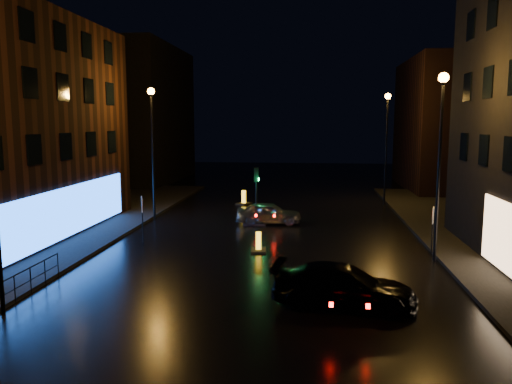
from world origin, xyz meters
TOP-DOWN VIEW (x-y plane):
  - ground at (0.00, 0.00)m, footprint 120.00×120.00m
  - pavement_left at (-14.00, 8.00)m, footprint 12.00×44.00m
  - building_far_left at (-16.00, 35.00)m, footprint 8.00×16.00m
  - building_far_right at (15.00, 32.00)m, footprint 8.00×14.00m
  - street_lamp_lfar at (-7.80, 14.00)m, footprint 0.44×0.44m
  - street_lamp_rnear at (7.80, 6.00)m, footprint 0.44×0.44m
  - street_lamp_rfar at (7.80, 22.00)m, footprint 0.44×0.44m
  - traffic_signal at (-1.20, 14.00)m, footprint 1.40×2.40m
  - guard_railing at (-8.00, -1.00)m, footprint 0.05×6.04m
  - silver_hatchback at (-0.38, 13.56)m, footprint 4.05×1.80m
  - dark_sedan at (3.36, -0.05)m, footprint 5.12×2.62m
  - bollard_near at (-0.30, 6.91)m, footprint 0.82×1.15m
  - bollard_far at (-2.91, 20.70)m, footprint 1.22×1.45m
  - road_sign_left at (-6.50, 7.99)m, footprint 0.25×0.57m
  - road_sign_right at (7.90, 7.03)m, footprint 0.20×0.55m

SIDE VIEW (x-z plane):
  - ground at x=0.00m, z-range 0.00..0.00m
  - pavement_left at x=-14.00m, z-range 0.00..0.15m
  - bollard_near at x=-0.30m, z-range -0.27..0.69m
  - bollard_far at x=-2.91m, z-range -0.30..0.77m
  - traffic_signal at x=-1.20m, z-range -1.22..2.23m
  - silver_hatchback at x=-0.38m, z-range 0.00..1.35m
  - dark_sedan at x=3.36m, z-range 0.00..1.42m
  - guard_railing at x=-8.00m, z-range 0.24..1.24m
  - road_sign_right at x=7.90m, z-range 0.58..2.89m
  - road_sign_left at x=-6.50m, z-range 0.61..3.06m
  - street_lamp_lfar at x=-7.80m, z-range 1.38..9.75m
  - street_lamp_rnear at x=7.80m, z-range 1.38..9.75m
  - street_lamp_rfar at x=7.80m, z-range 1.38..9.75m
  - building_far_right at x=15.00m, z-range 0.00..12.00m
  - building_far_left at x=-16.00m, z-range 0.00..14.00m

